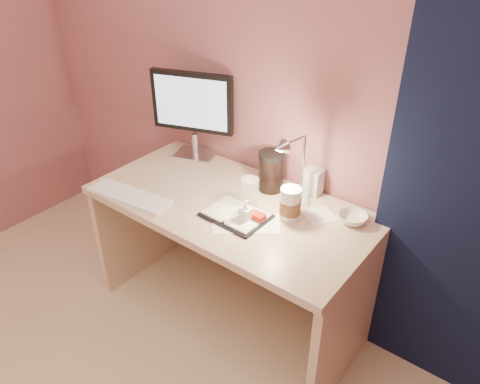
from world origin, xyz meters
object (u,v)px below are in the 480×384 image
Objects in this scene: bowl at (353,218)px; product_box at (313,182)px; dark_jar at (271,173)px; clear_cup at (250,193)px; monitor at (193,107)px; desk_lamp at (296,168)px; planner at (238,215)px; lotion_bottle at (246,211)px; keyboard at (130,196)px; desk at (240,233)px; coffee_cup at (290,205)px.

product_box is (-0.27, 0.10, 0.05)m from bowl.
clear_cup is at bearing -86.35° from dark_jar.
monitor is 0.78m from desk_lamp.
product_box is at bearing 58.02° from clear_cup.
desk_lamp reaches higher than clear_cup.
lotion_bottle is (0.05, -0.01, 0.05)m from planner.
bowl is at bearing -2.00° from dark_jar.
keyboard is 1.08m from bowl.
desk_lamp is at bearing 23.12° from clear_cup.
monitor reaches higher than desk_lamp.
dark_jar is 0.28m from desk_lamp.
monitor reaches higher than desk.
lotion_bottle is at bearing -60.00° from clear_cup.
monitor is 1.11× the size of keyboard.
planner is 0.79× the size of desk_lamp.
desk_lamp is (-0.26, -0.10, 0.21)m from bowl.
monitor is 0.59m from dark_jar.
coffee_cup is at bearing -65.46° from desk_lamp.
planner is 1.65× the size of dark_jar.
bowl is 1.16× the size of lotion_bottle.
desk is 4.70× the size of planner.
desk_lamp is (0.13, 0.20, 0.18)m from lotion_bottle.
bowl is at bearing 32.48° from desk_lamp.
desk is at bearing 155.40° from clear_cup.
clear_cup is at bearing -41.68° from monitor.
desk_lamp is (-0.01, 0.05, 0.16)m from coffee_cup.
desk is 0.42m from coffee_cup.
keyboard is at bearing -135.38° from dark_jar.
lotion_bottle is 0.32m from dark_jar.
coffee_cup is 1.06× the size of clear_cup.
product_box reaches higher than planner.
lotion_bottle is (0.16, -0.16, 0.28)m from desk.
planner is at bearing -146.96° from bowl.
planner is (0.11, -0.15, 0.24)m from desk.
desk is 8.90× the size of coffee_cup.
monitor reaches higher than bowl.
dark_jar is at bearing -23.27° from monitor.
product_box is (0.27, 0.24, 0.29)m from desk.
dark_jar reaches higher than coffee_cup.
desk is 7.75× the size of dark_jar.
coffee_cup is (0.19, 0.14, 0.06)m from planner.
clear_cup is at bearing -122.49° from product_box.
desk_lamp is at bearing 7.95° from desk.
clear_cup is (0.09, -0.04, 0.30)m from desk.
coffee_cup is 0.29m from bowl.
clear_cup reaches higher than product_box.
desk_lamp is at bearing -85.49° from product_box.
keyboard is 1.18× the size of desk_lamp.
keyboard is 2.98× the size of clear_cup.
product_box is (0.18, 0.28, -0.01)m from clear_cup.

